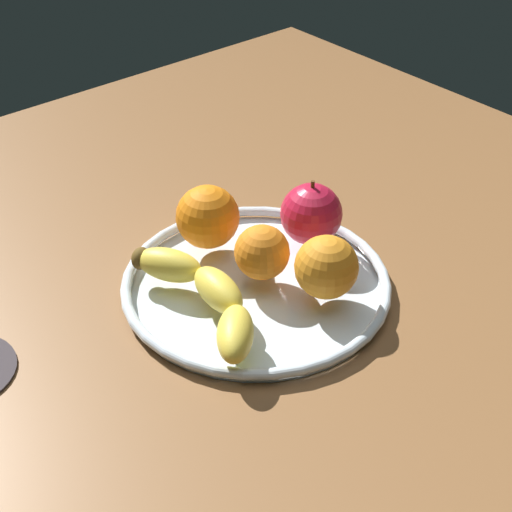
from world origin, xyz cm
name	(u,v)px	position (x,y,z in cm)	size (l,w,h in cm)	color
ground_plane	(256,304)	(0.00, 0.00, -2.00)	(119.33, 119.33, 4.00)	brown
fruit_bowl	(256,284)	(0.00, 0.00, 0.92)	(30.35, 30.35, 1.80)	silver
banana	(204,293)	(-0.30, 7.49, 3.65)	(22.16, 9.18, 3.69)	yellow
apple	(311,214)	(1.45, -9.68, 5.47)	(7.34, 7.34, 8.14)	#BA1834
orange_front_right	(265,254)	(-0.44, -0.87, 4.90)	(6.21, 6.21, 6.21)	orange
orange_front_left	(205,218)	(8.70, 0.40, 5.54)	(7.49, 7.49, 7.49)	orange
orange_back_left	(326,267)	(-6.86, -4.03, 5.28)	(6.96, 6.96, 6.96)	orange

